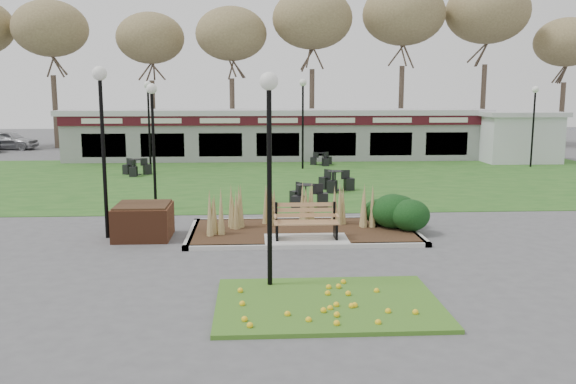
{
  "coord_description": "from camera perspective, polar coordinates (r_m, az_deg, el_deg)",
  "views": [
    {
      "loc": [
        -1.37,
        -15.48,
        4.0
      ],
      "look_at": [
        -0.38,
        2.0,
        1.07
      ],
      "focal_mm": 38.0,
      "sensor_mm": 36.0,
      "label": 1
    }
  ],
  "objects": [
    {
      "name": "bistro_set_d",
      "position": [
        32.91,
        3.23,
        2.93
      ],
      "size": [
        1.22,
        1.2,
        0.67
      ],
      "color": "black",
      "rests_on": "ground"
    },
    {
      "name": "lamp_post_far_right",
      "position": [
        34.33,
        22.05,
        7.27
      ],
      "size": [
        0.35,
        0.35,
        4.22
      ],
      "color": "black",
      "rests_on": "ground"
    },
    {
      "name": "tree_backdrop",
      "position": [
        43.72,
        -1.5,
        15.22
      ],
      "size": [
        47.24,
        5.24,
        10.36
      ],
      "color": "#47382B",
      "rests_on": "ground"
    },
    {
      "name": "food_pavilion",
      "position": [
        35.56,
        -1.05,
        5.43
      ],
      "size": [
        24.6,
        3.4,
        2.9
      ],
      "color": "#969699",
      "rests_on": "ground"
    },
    {
      "name": "brick_planter",
      "position": [
        17.13,
        -13.38,
        -2.64
      ],
      "size": [
        1.5,
        1.5,
        0.95
      ],
      "color": "brown",
      "rests_on": "ground"
    },
    {
      "name": "bistro_set_c",
      "position": [
        24.5,
        4.44,
        0.75
      ],
      "size": [
        1.41,
        1.48,
        0.8
      ],
      "color": "black",
      "rests_on": "ground"
    },
    {
      "name": "planting_bed",
      "position": [
        17.42,
        5.56,
        -2.59
      ],
      "size": [
        6.75,
        3.4,
        1.27
      ],
      "color": "#301F13",
      "rests_on": "ground"
    },
    {
      "name": "service_hut",
      "position": [
        36.73,
        20.71,
        4.91
      ],
      "size": [
        4.4,
        3.4,
        2.83
      ],
      "color": "silver",
      "rests_on": "ground"
    },
    {
      "name": "lamp_post_far_left",
      "position": [
        30.55,
        -12.93,
        7.83
      ],
      "size": [
        0.37,
        0.37,
        4.44
      ],
      "color": "black",
      "rests_on": "ground"
    },
    {
      "name": "ground",
      "position": [
        16.05,
        1.75,
        -4.94
      ],
      "size": [
        100.0,
        100.0,
        0.0
      ],
      "primitive_type": "plane",
      "color": "#515154",
      "rests_on": "ground"
    },
    {
      "name": "lamp_post_near_right",
      "position": [
        12.02,
        -1.77,
        5.55
      ],
      "size": [
        0.36,
        0.36,
        4.36
      ],
      "color": "black",
      "rests_on": "ground"
    },
    {
      "name": "car_silver",
      "position": [
        45.75,
        -24.67,
        4.45
      ],
      "size": [
        4.01,
        2.0,
        1.31
      ],
      "primitive_type": "imported",
      "rotation": [
        0.0,
        0.0,
        1.45
      ],
      "color": "#B8B9BD",
      "rests_on": "ground"
    },
    {
      "name": "lamp_post_mid_left",
      "position": [
        20.81,
        -12.55,
        6.74
      ],
      "size": [
        0.35,
        0.35,
        4.23
      ],
      "color": "black",
      "rests_on": "ground"
    },
    {
      "name": "park_bench",
      "position": [
        16.16,
        1.69,
        -2.7
      ],
      "size": [
        1.7,
        0.66,
        0.93
      ],
      "color": "#A6804B",
      "rests_on": "ground"
    },
    {
      "name": "lawn",
      "position": [
        27.81,
        -0.4,
        1.25
      ],
      "size": [
        34.0,
        16.0,
        0.02
      ],
      "primitive_type": "cube",
      "color": "#24571B",
      "rests_on": "ground"
    },
    {
      "name": "bistro_set_b",
      "position": [
        20.96,
        1.66,
        -0.72
      ],
      "size": [
        1.31,
        1.5,
        0.8
      ],
      "color": "black",
      "rests_on": "ground"
    },
    {
      "name": "bistro_set_a",
      "position": [
        29.85,
        -14.03,
        2.04
      ],
      "size": [
        1.42,
        1.25,
        0.75
      ],
      "color": "black",
      "rests_on": "ground"
    },
    {
      "name": "lamp_post_mid_right",
      "position": [
        31.12,
        1.4,
        8.27
      ],
      "size": [
        0.38,
        0.38,
        4.58
      ],
      "color": "black",
      "rests_on": "ground"
    },
    {
      "name": "lamp_post_near_left",
      "position": [
        17.06,
        -17.05,
        6.99
      ],
      "size": [
        0.38,
        0.38,
        4.64
      ],
      "color": "black",
      "rests_on": "ground"
    },
    {
      "name": "flower_bed",
      "position": [
        11.65,
        3.76,
        -10.24
      ],
      "size": [
        4.2,
        3.0,
        0.16
      ],
      "color": "#457521",
      "rests_on": "ground"
    }
  ]
}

